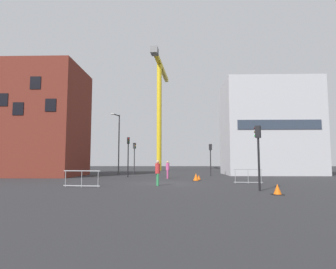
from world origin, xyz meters
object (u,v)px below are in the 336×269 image
pedestrian_walking (168,168)px  traffic_cone_by_barrier (277,190)px  streetlamp_tall (118,139)px  pedestrian_waiting (158,171)px  construction_crane (160,95)px  traffic_cone_orange (199,178)px  traffic_light_near (128,150)px  traffic_light_crosswalk (211,154)px  traffic_cone_striped (196,177)px  traffic_light_verge (258,147)px  traffic_light_far (134,153)px

pedestrian_walking → traffic_cone_by_barrier: (5.85, -13.22, -0.74)m
streetlamp_tall → pedestrian_waiting: (5.62, -13.86, -3.26)m
construction_crane → traffic_cone_orange: bearing=-79.3°
traffic_light_near → traffic_cone_orange: bearing=-32.9°
traffic_light_near → traffic_cone_orange: 8.90m
traffic_light_near → traffic_cone_by_barrier: bearing=-57.3°
traffic_light_crosswalk → traffic_cone_orange: 7.62m
traffic_light_crosswalk → traffic_cone_striped: 8.73m
construction_crane → streetlamp_tall: 21.60m
pedestrian_walking → traffic_cone_striped: (2.51, -3.19, -0.69)m
construction_crane → traffic_cone_by_barrier: bearing=-78.0°
construction_crane → traffic_cone_striped: 31.40m
streetlamp_tall → traffic_cone_by_barrier: streetlamp_tall is taller
traffic_light_near → traffic_cone_by_barrier: 18.93m
traffic_light_verge → pedestrian_walking: traffic_light_verge is taller
construction_crane → traffic_light_near: size_ratio=4.90×
construction_crane → pedestrian_walking: 27.98m
traffic_light_crosswalk → pedestrian_walking: (-4.77, -4.96, -1.47)m
pedestrian_waiting → traffic_cone_by_barrier: bearing=-39.2°
traffic_light_verge → pedestrian_waiting: (-5.95, 3.30, -1.48)m
traffic_light_verge → traffic_cone_by_barrier: 2.92m
traffic_light_far → traffic_cone_by_barrier: traffic_light_far is taller
traffic_light_far → traffic_cone_by_barrier: size_ratio=7.32×
pedestrian_walking → traffic_cone_by_barrier: pedestrian_walking is taller
traffic_cone_striped → construction_crane: bearing=99.6°
construction_crane → pedestrian_walking: (2.22, -24.62, -13.11)m
streetlamp_tall → traffic_light_far: bearing=47.5°
traffic_light_far → traffic_cone_orange: (7.21, -9.70, -2.45)m
streetlamp_tall → traffic_light_near: streetlamp_tall is taller
pedestrian_waiting → traffic_cone_striped: (2.97, 4.89, -0.71)m
traffic_light_far → traffic_cone_by_barrier: 23.35m
construction_crane → traffic_light_verge: 38.61m
traffic_light_near → traffic_light_crosswalk: size_ratio=1.16×
construction_crane → traffic_light_verge: construction_crane is taller
streetlamp_tall → traffic_cone_orange: streetlamp_tall is taller
traffic_light_verge → pedestrian_walking: size_ratio=2.16×
construction_crane → traffic_light_crosswalk: construction_crane is taller
streetlamp_tall → pedestrian_walking: bearing=-43.6°
pedestrian_waiting → traffic_cone_orange: bearing=61.3°
construction_crane → traffic_light_far: 20.59m
traffic_cone_orange → pedestrian_waiting: bearing=-118.7°
traffic_light_verge → traffic_light_far: traffic_light_far is taller
traffic_light_near → traffic_cone_striped: bearing=-40.2°
streetlamp_tall → traffic_cone_orange: bearing=-41.3°
traffic_light_near → traffic_light_far: traffic_light_near is taller
traffic_light_far → pedestrian_walking: (4.37, -7.64, -1.67)m
streetlamp_tall → traffic_light_near: (1.78, -3.22, -1.45)m
streetlamp_tall → traffic_light_crosswalk: streetlamp_tall is taller
pedestrian_walking → traffic_cone_orange: size_ratio=3.74×
construction_crane → traffic_cone_by_barrier: construction_crane is taller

